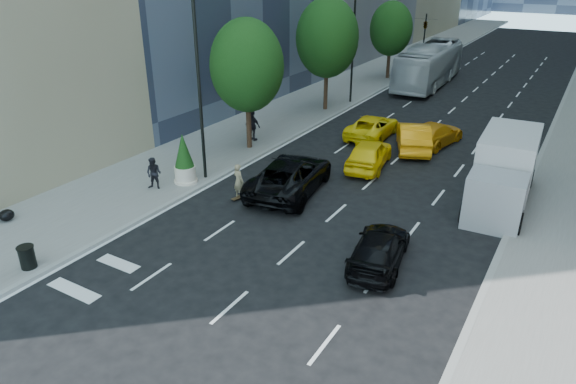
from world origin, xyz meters
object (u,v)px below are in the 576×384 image
Objects in this scene: black_sedan_lincoln at (290,175)px; city_bus at (429,65)px; trash_can at (27,258)px; planter_shrub at (184,159)px; box_truck at (504,171)px; black_sedan_mercedes at (379,249)px; skateboarder at (239,183)px.

black_sedan_lincoln is 0.47× the size of city_bus.
planter_shrub is (-0.35, 9.00, 0.80)m from trash_can.
black_sedan_lincoln is at bearing 21.99° from planter_shrub.
box_truck is 2.66× the size of planter_shrub.
city_bus is 5.06× the size of planter_shrub.
black_sedan_lincoln is 5.37m from planter_shrub.
city_bus is at bearing -86.16° from black_sedan_mercedes.
skateboarder is at bearing 71.63° from trash_can.
city_bus reaches higher than black_sedan_lincoln.
box_truck is (10.69, 5.90, 0.79)m from skateboarder.
black_sedan_mercedes is 31.48m from city_bus.
planter_shrub is (-3.75, -28.58, -0.43)m from city_bus.
black_sedan_mercedes is 1.73× the size of planter_shrub.
skateboarder is 0.25× the size of box_truck.
box_truck reaches higher than trash_can.
black_sedan_mercedes is 5.32× the size of trash_can.
skateboarder is 2.60m from black_sedan_lincoln.
trash_can is 0.33× the size of planter_shrub.
trash_can is at bearing 85.19° from skateboarder.
city_bus is 24.93m from box_truck.
black_sedan_mercedes is 11.35m from planter_shrub.
skateboarder is at bearing -0.59° from planter_shrub.
skateboarder is at bearing -92.93° from city_bus.
black_sedan_mercedes is at bearing -112.84° from box_truck.
black_sedan_lincoln is 7.36× the size of trash_can.
city_bus is 15.54× the size of trash_can.
black_sedan_mercedes is (6.20, -4.00, -0.21)m from black_sedan_lincoln.
city_bus is 1.90× the size of box_truck.
box_truck is 20.22m from trash_can.
skateboarder is 0.65× the size of planter_shrub.
box_truck is (10.27, -22.71, -0.18)m from city_bus.
trash_can is (-4.60, -11.00, -0.28)m from black_sedan_lincoln.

